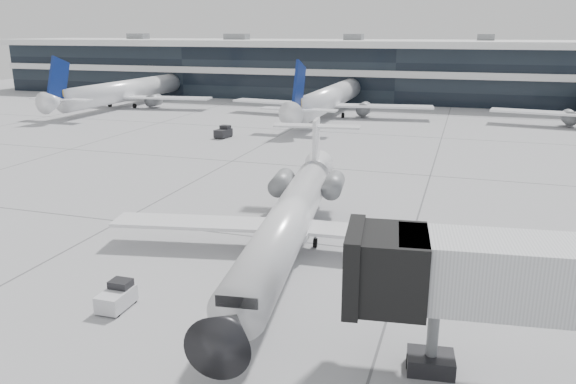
% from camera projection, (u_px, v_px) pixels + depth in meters
% --- Properties ---
extents(ground, '(220.00, 220.00, 0.00)m').
position_uv_depth(ground, '(252.00, 236.00, 36.77)').
color(ground, gray).
rests_on(ground, ground).
extents(terminal, '(170.00, 22.00, 10.00)m').
position_uv_depth(terminal, '(402.00, 73.00, 110.46)').
color(terminal, black).
rests_on(terminal, ground).
extents(bg_jet_left, '(32.00, 40.00, 9.60)m').
position_uv_depth(bg_jet_left, '(129.00, 106.00, 100.27)').
color(bg_jet_left, white).
rests_on(bg_jet_left, ground).
extents(bg_jet_center, '(32.00, 40.00, 9.60)m').
position_uv_depth(bg_jet_center, '(330.00, 115.00, 89.46)').
color(bg_jet_center, white).
rests_on(bg_jet_center, ground).
extents(regional_jet, '(22.40, 27.96, 6.46)m').
position_uv_depth(regional_jet, '(290.00, 218.00, 33.58)').
color(regional_jet, white).
rests_on(regional_jet, ground).
extents(baggage_tug, '(1.21, 2.02, 1.28)m').
position_uv_depth(baggage_tug, '(117.00, 297.00, 27.18)').
color(baggage_tug, silver).
rests_on(baggage_tug, ground).
extents(traffic_cone, '(0.38, 0.38, 0.51)m').
position_uv_depth(traffic_cone, '(290.00, 175.00, 51.45)').
color(traffic_cone, '#E4580C').
rests_on(traffic_cone, ground).
extents(far_tug, '(1.72, 2.53, 1.49)m').
position_uv_depth(far_tug, '(224.00, 132.00, 70.63)').
color(far_tug, black).
rests_on(far_tug, ground).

